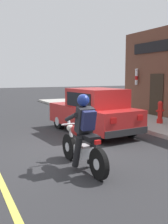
{
  "coord_description": "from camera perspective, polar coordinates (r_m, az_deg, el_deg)",
  "views": [
    {
      "loc": [
        -2.47,
        -6.22,
        1.99
      ],
      "look_at": [
        0.87,
        0.58,
        0.95
      ],
      "focal_mm": 42.0,
      "sensor_mm": 36.0,
      "label": 1
    }
  ],
  "objects": [
    {
      "name": "fire_hydrant",
      "position": [
        10.76,
        16.22,
        -0.07
      ],
      "size": [
        0.36,
        0.24,
        0.88
      ],
      "color": "red",
      "rests_on": "sidewalk_curb"
    },
    {
      "name": "car_hatchback",
      "position": [
        9.17,
        2.08,
        0.13
      ],
      "size": [
        1.97,
        3.91,
        1.57
      ],
      "color": "black",
      "rests_on": "ground"
    },
    {
      "name": "motorcycle_with_rider",
      "position": [
        5.62,
        -0.23,
        -5.7
      ],
      "size": [
        0.56,
        2.02,
        1.62
      ],
      "color": "black",
      "rests_on": "ground"
    },
    {
      "name": "sidewalk_curb",
      "position": [
        11.85,
        11.64,
        -1.67
      ],
      "size": [
        2.6,
        22.0,
        0.14
      ],
      "primitive_type": "cube",
      "color": "#ADAAA3",
      "rests_on": "ground"
    },
    {
      "name": "ground_plane",
      "position": [
        6.98,
        -4.35,
        -8.77
      ],
      "size": [
        80.0,
        80.0,
        0.0
      ],
      "primitive_type": "plane",
      "color": "#2B2B2D"
    }
  ]
}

